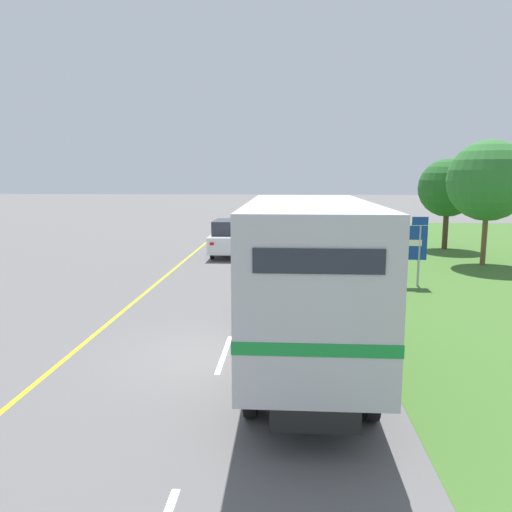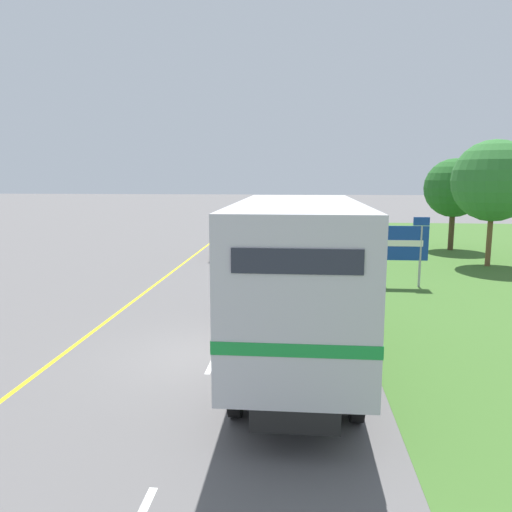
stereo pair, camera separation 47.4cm
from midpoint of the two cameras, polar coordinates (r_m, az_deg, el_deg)
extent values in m
plane|color=#5B5959|center=(12.21, -3.49, -11.31)|extent=(200.00, 200.00, 0.00)
cube|color=yellow|center=(21.63, -9.61, -2.30)|extent=(0.12, 50.99, 0.01)
cube|color=white|center=(12.36, -3.38, -11.03)|extent=(0.12, 2.60, 0.01)
cube|color=white|center=(18.65, -0.42, -4.03)|extent=(0.12, 2.60, 0.01)
cube|color=white|center=(25.09, 1.02, -0.58)|extent=(0.12, 2.60, 0.01)
cube|color=white|center=(31.60, 1.86, 1.45)|extent=(0.12, 2.60, 0.01)
cube|color=white|center=(38.15, 2.42, 2.79)|extent=(0.12, 2.60, 0.01)
cylinder|color=black|center=(15.55, 1.75, -4.84)|extent=(0.22, 1.00, 1.00)
cylinder|color=black|center=(15.58, 9.57, -4.94)|extent=(0.22, 1.00, 1.00)
cylinder|color=black|center=(9.24, -0.73, -14.91)|extent=(0.22, 1.00, 1.00)
cylinder|color=black|center=(9.29, 12.84, -15.03)|extent=(0.22, 1.00, 1.00)
cube|color=black|center=(11.87, 5.85, -8.48)|extent=(1.35, 8.88, 0.36)
cube|color=#B7B7BC|center=(10.45, 6.07, -1.73)|extent=(2.46, 6.78, 2.89)
cube|color=#198C38|center=(10.55, 6.02, -4.43)|extent=(2.48, 6.80, 0.20)
cube|color=#232833|center=(6.96, 6.64, -0.63)|extent=(1.84, 0.03, 0.36)
cube|color=#B7B7BC|center=(14.90, 5.76, -0.36)|extent=(2.36, 2.10, 1.90)
cube|color=#283342|center=(15.92, 5.73, 1.12)|extent=(2.09, 0.03, 0.85)
cylinder|color=black|center=(28.42, -3.26, 1.23)|extent=(0.16, 0.66, 0.66)
cylinder|color=black|center=(28.25, -0.29, 1.19)|extent=(0.16, 0.66, 0.66)
cylinder|color=black|center=(25.76, -4.13, 0.39)|extent=(0.16, 0.66, 0.66)
cylinder|color=black|center=(25.56, -0.86, 0.34)|extent=(0.16, 0.66, 0.66)
cube|color=white|center=(26.93, -2.13, 1.71)|extent=(1.80, 4.39, 0.86)
cube|color=#282D38|center=(26.66, -2.18, 3.36)|extent=(1.55, 2.42, 0.73)
cube|color=red|center=(24.83, -4.20, 1.41)|extent=(0.20, 0.03, 0.14)
cube|color=red|center=(24.66, -1.31, 1.38)|extent=(0.20, 0.03, 0.14)
cylinder|color=#9E9EA3|center=(19.93, 15.23, -0.03)|extent=(0.09, 0.09, 2.37)
cylinder|color=#9E9EA3|center=(20.21, 18.90, -0.09)|extent=(0.09, 0.09, 2.37)
cube|color=navy|center=(19.99, 17.15, 1.41)|extent=(1.88, 0.06, 1.33)
cube|color=navy|center=(20.04, 19.05, 3.76)|extent=(0.60, 0.06, 0.32)
cube|color=silver|center=(19.95, 17.17, 1.40)|extent=(1.46, 0.02, 0.24)
cylinder|color=brown|center=(26.12, 25.57, 1.67)|extent=(0.24, 0.24, 2.51)
sphere|color=#2D702D|center=(25.94, 25.99, 7.74)|extent=(3.79, 3.79, 3.79)
cylinder|color=#4C3823|center=(30.98, 21.84, 2.71)|extent=(0.31, 0.31, 2.23)
sphere|color=#236023|center=(30.83, 22.11, 7.23)|extent=(3.33, 3.33, 3.33)
camera|label=1|loc=(0.24, -89.29, 0.12)|focal=35.00mm
camera|label=2|loc=(0.24, 90.71, -0.12)|focal=35.00mm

